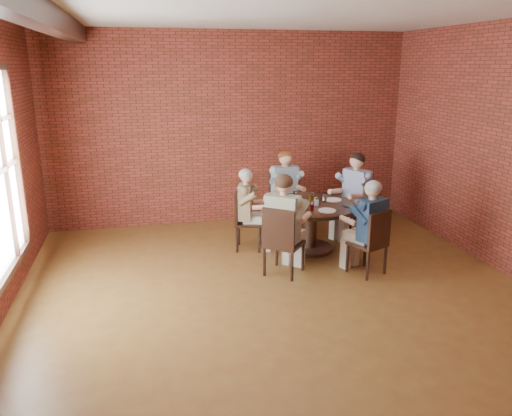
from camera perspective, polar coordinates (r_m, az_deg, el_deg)
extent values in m
plane|color=brown|center=(6.26, 3.17, -10.64)|extent=(7.00, 7.00, 0.00)
plane|color=silver|center=(5.63, 3.74, 22.06)|extent=(7.00, 7.00, 0.00)
plane|color=maroon|center=(9.07, -2.90, 8.99)|extent=(7.00, 0.00, 7.00)
plane|color=maroon|center=(2.69, 25.34, -9.88)|extent=(7.00, 0.00, 7.00)
cube|color=black|center=(5.45, -23.50, 19.68)|extent=(0.22, 6.90, 0.26)
cube|color=black|center=(6.40, -26.54, -6.79)|extent=(0.10, 2.16, 0.08)
cube|color=black|center=(7.08, -25.86, 5.02)|extent=(0.10, 0.08, 2.20)
cylinder|color=black|center=(7.93, 6.13, -4.55)|extent=(0.73, 0.73, 0.06)
cylinder|color=black|center=(7.83, 6.20, -2.36)|extent=(0.21, 0.21, 0.64)
cylinder|color=#362313|center=(7.72, 6.28, 0.28)|extent=(1.46, 1.46, 0.05)
cube|color=black|center=(8.54, 11.00, -0.44)|extent=(0.63, 0.63, 0.04)
cube|color=black|center=(8.63, 12.01, 1.65)|extent=(0.25, 0.44, 0.54)
cylinder|color=black|center=(8.58, 9.00, -1.84)|extent=(0.04, 0.04, 0.41)
cylinder|color=black|center=(8.33, 11.10, -2.49)|extent=(0.04, 0.04, 0.41)
cylinder|color=black|center=(8.88, 10.75, -1.31)|extent=(0.04, 0.04, 0.41)
cylinder|color=black|center=(8.64, 12.82, -1.92)|extent=(0.04, 0.04, 0.41)
cube|color=black|center=(8.80, 3.35, 0.33)|extent=(0.48, 0.48, 0.04)
cube|color=black|center=(8.92, 2.93, 2.38)|extent=(0.45, 0.07, 0.51)
cylinder|color=black|center=(8.62, 2.57, -1.55)|extent=(0.04, 0.04, 0.41)
cylinder|color=black|center=(8.76, 4.97, -1.32)|extent=(0.04, 0.04, 0.41)
cylinder|color=black|center=(8.98, 1.73, -0.83)|extent=(0.04, 0.04, 0.41)
cylinder|color=black|center=(9.10, 4.06, -0.62)|extent=(0.04, 0.04, 0.41)
cube|color=black|center=(7.81, -0.84, -1.70)|extent=(0.50, 0.50, 0.04)
cube|color=black|center=(7.75, -2.19, 0.09)|extent=(0.15, 0.40, 0.46)
cylinder|color=black|center=(7.71, 0.35, -3.70)|extent=(0.04, 0.04, 0.41)
cylinder|color=black|center=(8.03, 0.47, -2.87)|extent=(0.04, 0.04, 0.41)
cylinder|color=black|center=(7.73, -2.19, -3.65)|extent=(0.04, 0.04, 0.41)
cylinder|color=black|center=(8.05, -1.97, -2.83)|extent=(0.04, 0.04, 0.41)
cube|color=black|center=(6.90, 3.24, -4.14)|extent=(0.66, 0.66, 0.04)
cube|color=black|center=(6.62, 2.55, -2.38)|extent=(0.39, 0.33, 0.53)
cylinder|color=black|center=(7.09, 5.38, -5.58)|extent=(0.04, 0.04, 0.41)
cylinder|color=black|center=(7.23, 2.37, -5.07)|extent=(0.04, 0.04, 0.41)
cylinder|color=black|center=(6.74, 4.12, -6.73)|extent=(0.04, 0.04, 0.41)
cylinder|color=black|center=(6.89, 0.98, -6.17)|extent=(0.04, 0.04, 0.41)
cube|color=black|center=(7.07, 12.59, -4.02)|extent=(0.56, 0.56, 0.04)
cube|color=black|center=(6.87, 13.94, -2.38)|extent=(0.40, 0.21, 0.49)
cylinder|color=black|center=(7.39, 12.33, -4.99)|extent=(0.04, 0.04, 0.41)
cylinder|color=black|center=(7.13, 10.41, -5.66)|extent=(0.04, 0.04, 0.41)
cylinder|color=black|center=(7.17, 14.54, -5.77)|extent=(0.04, 0.04, 0.41)
cylinder|color=black|center=(6.91, 12.64, -6.51)|extent=(0.04, 0.04, 0.41)
cylinder|color=white|center=(7.98, 8.82, 0.94)|extent=(0.26, 0.26, 0.01)
cylinder|color=white|center=(8.10, 4.10, 1.33)|extent=(0.26, 0.26, 0.01)
cylinder|color=white|center=(7.57, 3.58, 0.29)|extent=(0.26, 0.26, 0.01)
cylinder|color=white|center=(7.37, 8.13, -0.27)|extent=(0.26, 0.26, 0.01)
cylinder|color=white|center=(7.84, 7.86, 1.19)|extent=(0.07, 0.07, 0.14)
cylinder|color=white|center=(7.91, 6.38, 1.37)|extent=(0.07, 0.07, 0.14)
cylinder|color=white|center=(7.91, 4.50, 1.43)|extent=(0.07, 0.07, 0.14)
cylinder|color=white|center=(7.71, 4.64, 1.03)|extent=(0.07, 0.07, 0.14)
cylinder|color=white|center=(7.48, 4.30, 0.58)|extent=(0.07, 0.07, 0.14)
cylinder|color=white|center=(7.35, 6.47, 0.24)|extent=(0.07, 0.07, 0.14)
cylinder|color=white|center=(7.61, 6.95, 0.78)|extent=(0.07, 0.07, 0.14)
cube|color=black|center=(7.65, 10.17, 0.20)|extent=(0.09, 0.16, 0.01)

